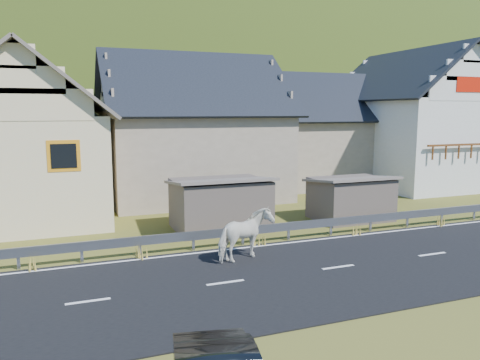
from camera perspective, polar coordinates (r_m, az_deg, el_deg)
name	(u,v)px	position (r m, az deg, el deg)	size (l,w,h in m)	color
ground	(338,268)	(16.28, 11.86, -10.49)	(160.00, 160.00, 0.00)	#484B16
road	(338,268)	(16.28, 11.86, -10.42)	(60.00, 7.00, 0.04)	black
lane_markings	(338,267)	(16.27, 11.87, -10.34)	(60.00, 6.60, 0.01)	silver
guardrail	(289,227)	(19.19, 5.95, -5.70)	(28.10, 0.09, 0.75)	#93969B
shed_left	(220,204)	(20.86, -2.46, -3.00)	(4.30, 3.30, 2.40)	brown
shed_right	(350,199)	(23.30, 13.31, -2.26)	(3.80, 2.90, 2.20)	brown
house_cream	(27,129)	(24.97, -24.57, 5.67)	(7.80, 9.80, 8.30)	beige
house_stone_a	(191,121)	(28.89, -5.98, 7.20)	(10.80, 9.80, 8.90)	gray
house_stone_b	(318,125)	(34.64, 9.45, 6.67)	(9.80, 8.80, 8.10)	gray
house_white	(413,113)	(35.68, 20.39, 7.64)	(8.80, 10.80, 9.70)	silver
mountain	(100,175)	(195.01, -16.73, 0.64)	(440.00, 280.00, 260.00)	#1D300B
horse	(245,235)	(16.46, 0.63, -6.70)	(2.12, 0.96, 1.79)	silver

